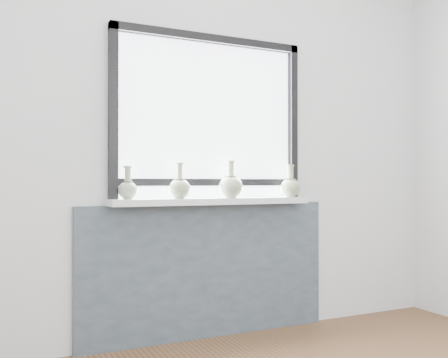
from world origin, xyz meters
name	(u,v)px	position (x,y,z in m)	size (l,w,h in m)	color
back_wall	(207,136)	(0.00, 1.81, 1.30)	(3.60, 0.02, 2.60)	silver
apron_panel	(209,270)	(0.00, 1.78, 0.43)	(1.70, 0.03, 0.86)	#4E5C66
windowsill	(213,201)	(0.00, 1.71, 0.88)	(1.32, 0.18, 0.04)	silver
window	(209,114)	(0.00, 1.77, 1.44)	(1.30, 0.06, 1.05)	black
vase_a	(128,188)	(-0.55, 1.71, 0.97)	(0.12, 0.12, 0.20)	#A0B28D
vase_b	(180,187)	(-0.23, 1.69, 0.97)	(0.13, 0.13, 0.22)	#A0B28D
vase_c	(231,185)	(0.11, 1.69, 0.98)	(0.16, 0.16, 0.24)	#A0B28D
vase_d	(290,186)	(0.56, 1.68, 0.97)	(0.14, 0.14, 0.22)	#A0B28D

